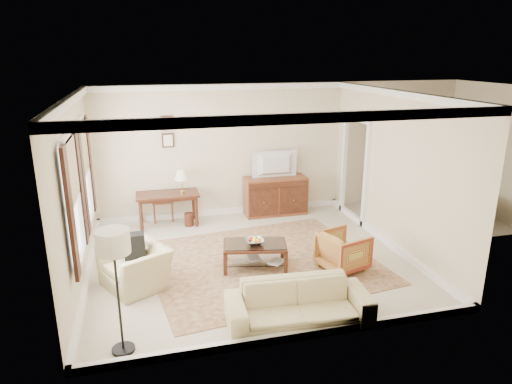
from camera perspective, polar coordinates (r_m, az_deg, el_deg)
name	(u,v)px	position (r m, az deg, el deg)	size (l,w,h in m)	color
room_shell	(249,120)	(7.48, -0.92, 8.95)	(5.51, 5.01, 2.91)	beige
annex_bedroom	(433,202)	(10.90, 21.21, -1.15)	(3.00, 2.70, 2.90)	beige
window_front	(73,200)	(6.86, -21.88, -0.95)	(0.12, 1.56, 1.80)	#CCB284
window_rear	(84,172)	(8.39, -20.65, 2.32)	(0.12, 1.56, 1.80)	#CCB284
doorway	(355,171)	(10.08, 12.21, 2.57)	(0.10, 1.12, 2.25)	white
rug	(262,262)	(8.09, 0.81, -8.76)	(3.79, 3.25, 0.01)	maroon
writing_desk	(168,198)	(9.74, -10.99, -0.80)	(1.29, 0.64, 0.70)	#512517
desk_chair	(162,197)	(10.09, -11.65, -0.62)	(0.45, 0.45, 1.05)	brown
desk_lamp	(182,181)	(9.66, -9.22, 1.39)	(0.32, 0.32, 0.50)	silver
framed_prints	(167,131)	(9.82, -11.01, 7.44)	(0.25, 0.04, 0.68)	#512517
sideboard	(275,196)	(10.31, 2.42, -0.45)	(1.39, 0.54, 0.86)	brown
tv	(276,156)	(10.06, 2.52, 4.47)	(0.96, 0.55, 0.13)	black
coffee_table	(255,249)	(7.77, -0.14, -7.14)	(1.16, 0.82, 0.45)	#512517
fruit_bowl	(255,241)	(7.70, -0.12, -6.10)	(0.42, 0.42, 0.10)	silver
book_a	(247,258)	(7.82, -1.10, -8.31)	(0.28, 0.04, 0.38)	brown
book_b	(271,260)	(7.78, 1.92, -8.50)	(0.28, 0.03, 0.38)	brown
striped_armchair	(343,249)	(7.86, 10.84, -7.02)	(0.70, 0.66, 0.72)	maroon
club_armchair	(135,260)	(7.41, -14.86, -8.23)	(0.99, 0.64, 0.86)	#C9BC87
backpack	(134,243)	(7.43, -14.97, -6.13)	(0.32, 0.22, 0.40)	black
sofa	(299,297)	(6.31, 5.36, -12.96)	(1.94, 0.57, 0.76)	#C9BC87
floor_lamp	(114,251)	(5.53, -17.37, -7.07)	(0.39, 0.39, 1.60)	black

